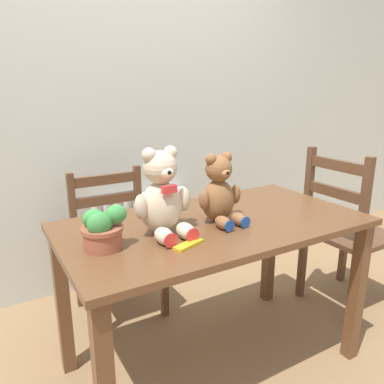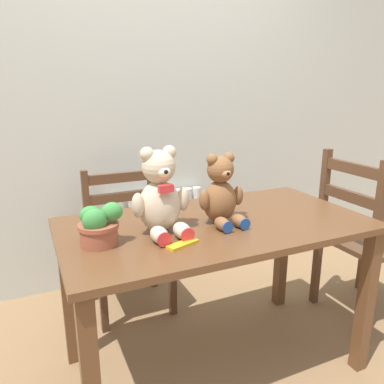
{
  "view_description": "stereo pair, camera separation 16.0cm",
  "coord_description": "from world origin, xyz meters",
  "px_view_note": "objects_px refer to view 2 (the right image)",
  "views": [
    {
      "loc": [
        -0.9,
        -0.96,
        1.35
      ],
      "look_at": [
        -0.12,
        0.37,
        0.92
      ],
      "focal_mm": 35.0,
      "sensor_mm": 36.0,
      "label": 1
    },
    {
      "loc": [
        -0.76,
        -1.04,
        1.35
      ],
      "look_at": [
        -0.12,
        0.37,
        0.92
      ],
      "focal_mm": 35.0,
      "sensor_mm": 36.0,
      "label": 2
    }
  ],
  "objects_px": {
    "wooden_chair_behind": "(127,239)",
    "teddy_bear_right": "(221,193)",
    "teddy_bear_left": "(161,197)",
    "wooden_chair_side": "(364,239)",
    "chocolate_bar": "(183,244)",
    "potted_plant": "(99,226)"
  },
  "relations": [
    {
      "from": "teddy_bear_left",
      "to": "teddy_bear_right",
      "type": "bearing_deg",
      "value": 178.29
    },
    {
      "from": "potted_plant",
      "to": "teddy_bear_left",
      "type": "bearing_deg",
      "value": 5.67
    },
    {
      "from": "wooden_chair_behind",
      "to": "teddy_bear_right",
      "type": "distance_m",
      "value": 0.9
    },
    {
      "from": "teddy_bear_left",
      "to": "wooden_chair_behind",
      "type": "bearing_deg",
      "value": -94.67
    },
    {
      "from": "chocolate_bar",
      "to": "wooden_chair_behind",
      "type": "bearing_deg",
      "value": 89.54
    },
    {
      "from": "teddy_bear_right",
      "to": "wooden_chair_behind",
      "type": "bearing_deg",
      "value": -72.53
    },
    {
      "from": "wooden_chair_side",
      "to": "teddy_bear_left",
      "type": "height_order",
      "value": "teddy_bear_left"
    },
    {
      "from": "wooden_chair_behind",
      "to": "teddy_bear_right",
      "type": "bearing_deg",
      "value": 108.88
    },
    {
      "from": "wooden_chair_side",
      "to": "wooden_chair_behind",
      "type": "bearing_deg",
      "value": -118.82
    },
    {
      "from": "teddy_bear_left",
      "to": "chocolate_bar",
      "type": "bearing_deg",
      "value": 96.76
    },
    {
      "from": "wooden_chair_side",
      "to": "teddy_bear_left",
      "type": "distance_m",
      "value": 1.35
    },
    {
      "from": "wooden_chair_behind",
      "to": "potted_plant",
      "type": "bearing_deg",
      "value": 68.84
    },
    {
      "from": "potted_plant",
      "to": "teddy_bear_right",
      "type": "bearing_deg",
      "value": 2.91
    },
    {
      "from": "teddy_bear_left",
      "to": "chocolate_bar",
      "type": "distance_m",
      "value": 0.23
    },
    {
      "from": "wooden_chair_behind",
      "to": "potted_plant",
      "type": "relative_size",
      "value": 5.07
    },
    {
      "from": "teddy_bear_left",
      "to": "chocolate_bar",
      "type": "relative_size",
      "value": 2.69
    },
    {
      "from": "teddy_bear_right",
      "to": "potted_plant",
      "type": "bearing_deg",
      "value": 1.5
    },
    {
      "from": "wooden_chair_behind",
      "to": "teddy_bear_left",
      "type": "height_order",
      "value": "teddy_bear_left"
    },
    {
      "from": "chocolate_bar",
      "to": "teddy_bear_right",
      "type": "bearing_deg",
      "value": 33.37
    },
    {
      "from": "teddy_bear_right",
      "to": "chocolate_bar",
      "type": "distance_m",
      "value": 0.34
    },
    {
      "from": "teddy_bear_left",
      "to": "potted_plant",
      "type": "distance_m",
      "value": 0.27
    },
    {
      "from": "teddy_bear_right",
      "to": "wooden_chair_side",
      "type": "bearing_deg",
      "value": -178.55
    }
  ]
}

